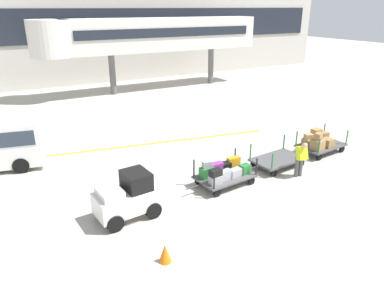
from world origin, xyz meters
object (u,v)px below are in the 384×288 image
(baggage_handler, at_px, (301,158))
(safety_cone_near, at_px, (165,253))
(baggage_tug, at_px, (128,197))
(baggage_cart_lead, at_px, (223,173))
(baggage_cart_middle, at_px, (278,159))
(baggage_cart_tail, at_px, (319,142))

(baggage_handler, distance_m, safety_cone_near, 7.46)
(baggage_tug, height_order, safety_cone_near, baggage_tug)
(baggage_cart_lead, xyz_separation_m, baggage_handler, (3.16, -0.94, 0.34))
(baggage_cart_middle, bearing_deg, baggage_handler, -84.89)
(baggage_tug, height_order, baggage_cart_lead, baggage_tug)
(safety_cone_near, bearing_deg, baggage_cart_tail, 20.34)
(baggage_cart_lead, xyz_separation_m, baggage_cart_middle, (3.05, 0.27, -0.18))
(baggage_tug, xyz_separation_m, baggage_cart_middle, (7.12, 0.69, -0.41))
(baggage_cart_tail, bearing_deg, baggage_cart_lead, -174.41)
(baggage_cart_middle, height_order, baggage_cart_tail, baggage_cart_tail)
(baggage_cart_lead, bearing_deg, baggage_cart_tail, 5.59)
(baggage_handler, bearing_deg, baggage_cart_tail, 29.14)
(baggage_cart_lead, height_order, safety_cone_near, baggage_cart_lead)
(baggage_cart_middle, bearing_deg, baggage_cart_tail, 6.11)
(baggage_tug, xyz_separation_m, baggage_cart_lead, (4.07, 0.42, -0.23))
(baggage_cart_tail, bearing_deg, baggage_cart_middle, -173.89)
(baggage_cart_middle, distance_m, baggage_cart_tail, 2.86)
(baggage_cart_lead, height_order, baggage_cart_tail, baggage_cart_tail)
(baggage_cart_middle, distance_m, baggage_handler, 1.33)
(baggage_cart_lead, bearing_deg, baggage_tug, -174.13)
(baggage_cart_lead, relative_size, baggage_cart_tail, 1.00)
(baggage_cart_lead, relative_size, baggage_cart_middle, 1.00)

